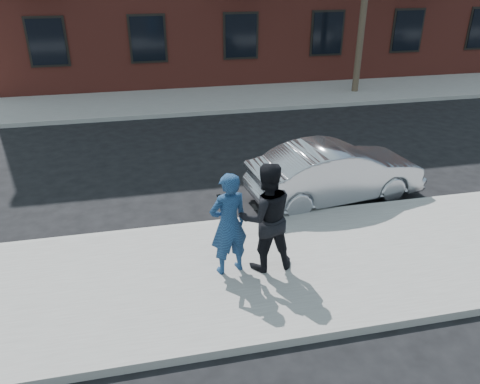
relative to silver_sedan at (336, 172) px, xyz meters
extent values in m
plane|color=black|center=(0.03, -2.30, -0.66)|extent=(100.00, 100.00, 0.00)
cube|color=gray|center=(0.03, -2.55, -0.59)|extent=(50.00, 3.50, 0.15)
cube|color=#999691|center=(0.03, -0.75, -0.59)|extent=(50.00, 0.10, 0.15)
cube|color=gray|center=(0.03, 8.95, -0.59)|extent=(50.00, 3.50, 0.15)
cube|color=#999691|center=(0.03, 7.15, -0.59)|extent=(50.00, 0.10, 0.15)
cube|color=black|center=(-7.47, 10.64, 1.54)|extent=(1.30, 0.06, 1.70)
cube|color=black|center=(3.93, 10.64, 1.54)|extent=(1.30, 0.06, 1.70)
cylinder|color=#3A2D22|center=(4.53, 8.70, 1.59)|extent=(0.26, 0.26, 4.20)
imported|color=#999BA3|center=(0.00, 0.00, 0.00)|extent=(4.16, 1.90, 1.32)
imported|color=navy|center=(-2.97, -2.48, 0.41)|extent=(0.76, 0.59, 1.84)
cube|color=black|center=(-3.07, -2.28, 0.81)|extent=(0.10, 0.14, 0.08)
imported|color=black|center=(-2.33, -2.48, 0.46)|extent=(0.97, 0.77, 1.95)
cube|color=black|center=(-2.48, -2.31, 0.57)|extent=(0.10, 0.15, 0.06)
camera|label=1|loc=(-4.21, -9.05, 4.30)|focal=35.00mm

